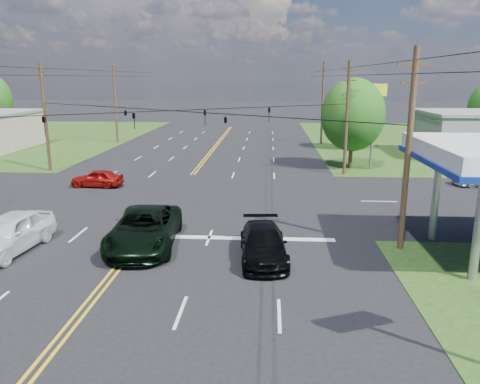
# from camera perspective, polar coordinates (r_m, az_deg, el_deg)

# --- Properties ---
(ground) EXTENTS (280.00, 280.00, 0.00)m
(ground) POSITION_cam_1_polar(r_m,az_deg,el_deg) (32.67, -8.08, -0.77)
(ground) COLOR black
(ground) RESTS_ON ground
(stop_bar) EXTENTS (10.00, 0.50, 0.02)m
(stop_bar) POSITION_cam_1_polar(r_m,az_deg,el_deg) (24.40, -0.26, -5.68)
(stop_bar) COLOR silver
(stop_bar) RESTS_ON ground
(pole_se) EXTENTS (1.60, 0.28, 9.50)m
(pole_se) POSITION_cam_1_polar(r_m,az_deg,el_deg) (23.10, 19.84, 4.97)
(pole_se) COLOR #3C2A19
(pole_se) RESTS_ON ground
(pole_nw) EXTENTS (1.60, 0.28, 9.50)m
(pole_nw) POSITION_cam_1_polar(r_m,az_deg,el_deg) (44.61, -22.66, 8.60)
(pole_nw) COLOR #3C2A19
(pole_nw) RESTS_ON ground
(pole_ne) EXTENTS (1.60, 0.28, 9.50)m
(pole_ne) POSITION_cam_1_polar(r_m,az_deg,el_deg) (40.59, 12.90, 8.90)
(pole_ne) COLOR #3C2A19
(pole_ne) RESTS_ON ground
(pole_left_far) EXTENTS (1.60, 0.28, 10.00)m
(pole_left_far) POSITION_cam_1_polar(r_m,az_deg,el_deg) (62.19, -14.97, 10.59)
(pole_left_far) COLOR #3C2A19
(pole_left_far) RESTS_ON ground
(pole_right_far) EXTENTS (1.60, 0.28, 10.00)m
(pole_right_far) POSITION_cam_1_polar(r_m,az_deg,el_deg) (59.38, 10.03, 10.72)
(pole_right_far) COLOR #3C2A19
(pole_right_far) RESTS_ON ground
(span_wire_signals) EXTENTS (26.00, 18.00, 1.13)m
(span_wire_signals) POSITION_cam_1_polar(r_m,az_deg,el_deg) (31.71, -8.45, 9.78)
(span_wire_signals) COLOR black
(span_wire_signals) RESTS_ON ground
(power_lines) EXTENTS (26.04, 100.00, 0.64)m
(power_lines) POSITION_cam_1_polar(r_m,az_deg,el_deg) (29.69, -9.45, 14.51)
(power_lines) COLOR black
(power_lines) RESTS_ON ground
(tree_right_a) EXTENTS (5.70, 5.70, 8.18)m
(tree_right_a) POSITION_cam_1_polar(r_m,az_deg,el_deg) (43.71, 13.59, 9.12)
(tree_right_a) COLOR #3C2A19
(tree_right_a) RESTS_ON ground
(tree_right_b) EXTENTS (4.94, 4.94, 7.09)m
(tree_right_b) POSITION_cam_1_polar(r_m,az_deg,el_deg) (55.98, 14.04, 9.37)
(tree_right_b) COLOR #3C2A19
(tree_right_b) RESTS_ON ground
(pickup_dkgreen) EXTENTS (3.49, 6.80, 1.84)m
(pickup_dkgreen) POSITION_cam_1_polar(r_m,az_deg,el_deg) (23.48, -11.56, -4.39)
(pickup_dkgreen) COLOR black
(pickup_dkgreen) RESTS_ON ground
(suv_black) EXTENTS (2.46, 5.23, 1.47)m
(suv_black) POSITION_cam_1_polar(r_m,az_deg,el_deg) (21.53, 2.86, -6.31)
(suv_black) COLOR black
(suv_black) RESTS_ON ground
(pickup_white) EXTENTS (2.70, 5.61, 1.85)m
(pickup_white) POSITION_cam_1_polar(r_m,az_deg,el_deg) (24.90, -26.35, -4.52)
(pickup_white) COLOR white
(pickup_white) RESTS_ON ground
(sedan_red) EXTENTS (3.97, 1.79, 1.32)m
(sedan_red) POSITION_cam_1_polar(r_m,az_deg,el_deg) (37.28, -17.02, 1.62)
(sedan_red) COLOR #9B0E0B
(sedan_red) RESTS_ON ground
(polesign_ne) EXTENTS (2.12, 0.66, 7.67)m
(polesign_ne) POSITION_cam_1_polar(r_m,az_deg,el_deg) (43.61, 16.06, 10.36)
(polesign_ne) COLOR #A5A5AA
(polesign_ne) RESTS_ON ground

